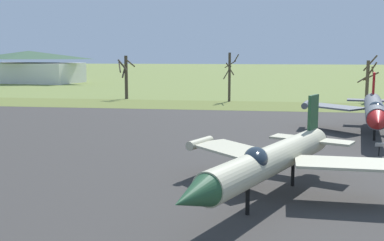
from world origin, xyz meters
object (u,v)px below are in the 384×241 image
(jet_fighter_front_left, at_px, (270,160))
(visitor_building, at_px, (29,67))
(info_placard_rear_left, at_px, (379,147))
(jet_fighter_rear_left, at_px, (375,109))

(jet_fighter_front_left, relative_size, visitor_building, 0.53)
(jet_fighter_front_left, distance_m, info_placard_rear_left, 14.42)
(info_placard_rear_left, bearing_deg, visitor_building, 131.14)
(visitor_building, bearing_deg, info_placard_rear_left, -48.86)
(jet_fighter_front_left, xyz_separation_m, visitor_building, (-59.02, 88.67, 1.70))
(jet_fighter_rear_left, relative_size, visitor_building, 0.62)
(jet_fighter_front_left, height_order, jet_fighter_rear_left, jet_fighter_rear_left)
(jet_fighter_front_left, bearing_deg, visitor_building, 123.65)
(jet_fighter_front_left, height_order, visitor_building, visitor_building)
(info_placard_rear_left, distance_m, visitor_building, 102.07)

